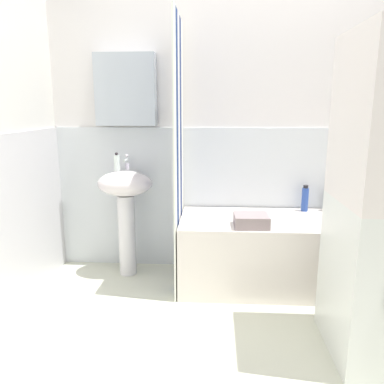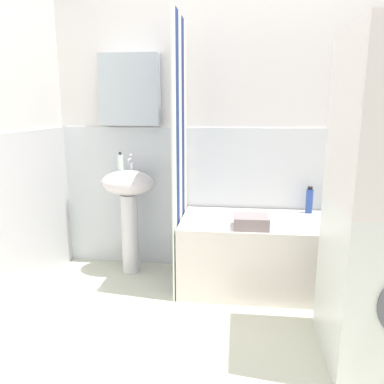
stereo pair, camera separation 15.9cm
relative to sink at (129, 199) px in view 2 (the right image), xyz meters
The scene contains 12 objects.
ground_plane 1.53m from the sink, 48.17° to the right, with size 4.80×5.60×0.04m, color beige.
wall_back_tiled 1.03m from the sink, 15.18° to the left, with size 3.60×0.18×2.40m.
sink is the anchor object (origin of this frame).
faucet 0.30m from the sink, 90.00° to the left, with size 0.03×0.12×0.12m.
soap_dispenser 0.31m from the sink, 158.76° to the left, with size 0.05×0.05×0.15m.
bathtub 1.26m from the sink, ahead, with size 1.47×0.66×0.54m, color silver.
shower_curtain 0.59m from the sink, 17.40° to the right, with size 0.01×0.66×2.00m.
shampoo_bottle 1.83m from the sink, ahead, with size 0.06×0.06×0.23m.
lotion_bottle 1.73m from the sink, ahead, with size 0.05×0.05×0.19m.
body_wash_bottle 1.64m from the sink, ahead, with size 0.05×0.05×0.16m.
conditioner_bottle 1.45m from the sink, ahead, with size 0.05×0.05×0.21m.
towel_folded 1.04m from the sink, 19.06° to the right, with size 0.24×0.21×0.09m, color gray.
Camera 2 is at (-0.05, -1.91, 1.36)m, focal length 35.81 mm.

